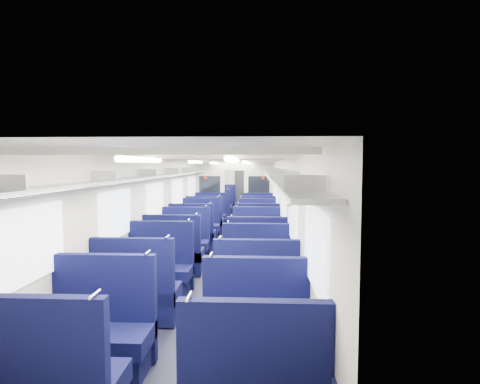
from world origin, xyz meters
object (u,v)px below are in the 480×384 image
at_px(seat_12, 192,235).
at_px(seat_21, 258,210).
at_px(seat_10, 184,244).
at_px(seat_19, 257,217).
at_px(seat_16, 205,222).
at_px(seat_24, 222,204).
at_px(seat_7, 257,276).
at_px(seat_13, 257,235).
at_px(seat_25, 258,204).
at_px(seat_6, 159,271).
at_px(seat_2, 100,335).
at_px(seat_15, 257,228).
at_px(seat_22, 219,206).
at_px(seat_5, 256,298).
at_px(seat_14, 200,227).
at_px(seat_23, 258,207).
at_px(end_door, 242,188).
at_px(bulkhead, 234,192).
at_px(seat_3, 256,341).
at_px(seat_20, 217,210).
at_px(seat_4, 137,295).
at_px(seat_8, 174,255).
at_px(seat_9, 257,259).
at_px(seat_26, 224,202).
at_px(seat_17, 257,222).
at_px(seat_27, 258,202).
at_px(seat_11, 257,244).

bearing_deg(seat_12, seat_21, 73.12).
xyz_separation_m(seat_10, seat_19, (1.66, 4.52, 0.00)).
bearing_deg(seat_16, seat_24, 90.00).
distance_m(seat_7, seat_13, 3.60).
distance_m(seat_7, seat_25, 11.23).
distance_m(seat_6, seat_21, 8.91).
bearing_deg(seat_12, seat_13, 4.55).
relative_size(seat_2, seat_21, 1.00).
bearing_deg(seat_21, seat_15, -90.00).
height_order(seat_2, seat_22, same).
height_order(seat_5, seat_12, same).
bearing_deg(seat_21, seat_7, -90.00).
bearing_deg(seat_7, seat_21, 90.00).
distance_m(seat_14, seat_23, 5.75).
distance_m(end_door, seat_13, 10.30).
distance_m(bulkhead, seat_21, 1.96).
relative_size(seat_3, seat_25, 1.00).
height_order(seat_14, seat_20, same).
height_order(seat_4, seat_15, same).
xyz_separation_m(seat_6, seat_20, (0.00, 8.94, 0.00)).
relative_size(seat_8, seat_22, 1.00).
bearing_deg(end_door, seat_21, -80.41).
bearing_deg(seat_9, seat_4, -127.68).
bearing_deg(seat_9, seat_19, 90.00).
bearing_deg(seat_15, seat_20, 110.46).
relative_size(seat_6, seat_26, 1.00).
bearing_deg(seat_12, seat_17, 55.24).
relative_size(seat_19, seat_26, 1.00).
bearing_deg(seat_24, seat_10, -90.00).
distance_m(seat_4, seat_27, 13.63).
bearing_deg(seat_17, seat_15, -90.00).
bearing_deg(seat_22, seat_15, -73.52).
distance_m(seat_2, seat_26, 14.77).
relative_size(seat_2, seat_22, 1.00).
bearing_deg(seat_5, seat_8, 124.94).
xyz_separation_m(seat_5, seat_16, (-1.66, 6.82, 0.00)).
bearing_deg(seat_10, seat_24, 90.00).
height_order(seat_24, seat_27, same).
relative_size(seat_24, seat_26, 1.00).
bearing_deg(seat_6, seat_16, 90.00).
xyz_separation_m(seat_17, seat_22, (-1.66, 4.43, 0.00)).
bearing_deg(seat_22, seat_5, -81.68).
height_order(end_door, seat_19, end_door).
relative_size(seat_11, seat_24, 1.00).
bearing_deg(seat_8, seat_26, 90.00).
relative_size(seat_15, seat_19, 1.00).
xyz_separation_m(seat_3, seat_15, (0.00, 7.00, 0.00)).
distance_m(seat_6, seat_14, 4.62).
relative_size(seat_2, seat_14, 1.00).
bearing_deg(seat_22, seat_13, -76.07).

